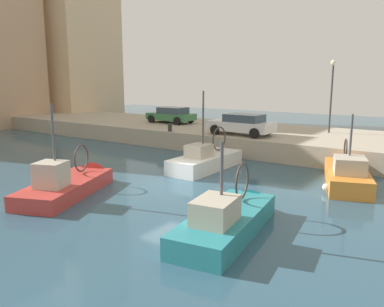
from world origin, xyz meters
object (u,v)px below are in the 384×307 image
(fishing_boat_red, at_px, (71,190))
(parked_car_green, at_px, (172,115))
(quay_streetlamp, at_px, (332,84))
(fishing_boat_white, at_px, (209,166))
(fishing_boat_teal, at_px, (230,227))
(parked_car_white, at_px, (242,124))
(mooring_bollard_mid, at_px, (170,127))
(fishing_boat_orange, at_px, (346,181))

(fishing_boat_red, distance_m, parked_car_green, 16.33)
(fishing_boat_red, bearing_deg, quay_streetlamp, -20.70)
(fishing_boat_white, height_order, fishing_boat_teal, fishing_boat_white)
(fishing_boat_teal, bearing_deg, quay_streetlamp, 5.17)
(parked_car_green, relative_size, parked_car_white, 0.93)
(mooring_bollard_mid, bearing_deg, parked_car_green, 36.45)
(fishing_boat_white, xyz_separation_m, quay_streetlamp, (9.25, -3.80, 4.35))
(parked_car_white, bearing_deg, mooring_bollard_mid, 104.80)
(fishing_boat_white, xyz_separation_m, parked_car_green, (7.76, 8.56, 1.78))
(fishing_boat_red, height_order, quay_streetlamp, quay_streetlamp)
(fishing_boat_orange, relative_size, parked_car_white, 1.42)
(parked_car_green, bearing_deg, quay_streetlamp, -83.12)
(fishing_boat_orange, distance_m, parked_car_white, 8.69)
(fishing_boat_teal, xyz_separation_m, fishing_boat_orange, (8.06, -1.68, 0.01))
(parked_car_green, relative_size, mooring_bollard_mid, 7.28)
(quay_streetlamp, bearing_deg, fishing_boat_orange, -159.16)
(fishing_boat_red, bearing_deg, fishing_boat_white, -18.60)
(fishing_boat_white, relative_size, parked_car_white, 1.33)
(parked_car_white, bearing_deg, fishing_boat_white, -173.20)
(mooring_bollard_mid, bearing_deg, quay_streetlamp, -58.69)
(parked_car_green, bearing_deg, fishing_boat_red, -157.89)
(parked_car_white, bearing_deg, fishing_boat_orange, -117.60)
(fishing_boat_white, distance_m, fishing_boat_teal, 8.85)
(fishing_boat_white, distance_m, quay_streetlamp, 10.91)
(mooring_bollard_mid, bearing_deg, fishing_boat_red, -164.40)
(fishing_boat_white, bearing_deg, fishing_boat_red, 161.40)
(fishing_boat_red, height_order, parked_car_green, fishing_boat_red)
(fishing_boat_teal, relative_size, quay_streetlamp, 1.27)
(fishing_boat_teal, xyz_separation_m, parked_car_white, (12.00, 5.86, 1.79))
(fishing_boat_red, height_order, mooring_bollard_mid, fishing_boat_red)
(parked_car_green, bearing_deg, parked_car_white, -109.73)
(quay_streetlamp, bearing_deg, mooring_bollard_mid, 121.31)
(fishing_boat_orange, bearing_deg, fishing_boat_teal, 168.24)
(quay_streetlamp, bearing_deg, fishing_boat_teal, -174.83)
(fishing_boat_red, relative_size, parked_car_green, 1.54)
(parked_car_green, height_order, parked_car_white, parked_car_white)
(parked_car_white, bearing_deg, quay_streetlamp, -45.18)
(fishing_boat_teal, bearing_deg, fishing_boat_white, 36.62)
(fishing_boat_white, height_order, fishing_boat_orange, fishing_boat_white)
(fishing_boat_white, relative_size, quay_streetlamp, 1.19)
(fishing_boat_teal, bearing_deg, parked_car_white, 26.04)
(parked_car_green, height_order, quay_streetlamp, quay_streetlamp)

